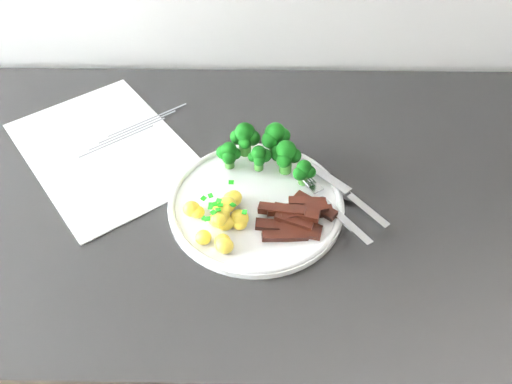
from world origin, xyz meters
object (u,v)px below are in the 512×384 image
at_px(counter, 246,341).
at_px(plate, 256,203).
at_px(knife, 353,200).
at_px(broccoli, 266,148).
at_px(potatoes, 223,215).
at_px(recipe_paper, 105,150).
at_px(fork, 333,208).
at_px(beef_strips, 296,217).

bearing_deg(counter, plate, -56.88).
bearing_deg(counter, knife, -9.06).
distance_m(broccoli, potatoes, 0.13).
relative_size(recipe_paper, plate, 1.53).
height_order(broccoli, knife, broccoli).
relative_size(recipe_paper, broccoli, 2.63).
bearing_deg(potatoes, counter, 71.79).
height_order(counter, fork, fork).
relative_size(broccoli, knife, 1.07).
height_order(counter, broccoli, broccoli).
bearing_deg(potatoes, knife, 13.56).
height_order(recipe_paper, potatoes, potatoes).
xyz_separation_m(broccoli, knife, (0.12, -0.07, -0.04)).
distance_m(plate, potatoes, 0.06).
xyz_separation_m(counter, knife, (0.16, -0.03, 0.46)).
distance_m(recipe_paper, beef_strips, 0.33).
bearing_deg(counter, recipe_paper, 159.14).
distance_m(broccoli, fork, 0.13).
height_order(broccoli, beef_strips, broccoli).
bearing_deg(fork, potatoes, -172.74).
distance_m(beef_strips, fork, 0.05).
height_order(plate, knife, knife).
height_order(counter, recipe_paper, recipe_paper).
height_order(counter, plate, plate).
relative_size(potatoes, beef_strips, 0.95).
height_order(beef_strips, fork, beef_strips).
bearing_deg(plate, knife, 3.10).
bearing_deg(plate, broccoli, 80.18).
bearing_deg(fork, plate, 170.83).
bearing_deg(recipe_paper, broccoli, -9.26).
relative_size(counter, knife, 17.80).
height_order(potatoes, beef_strips, potatoes).
relative_size(broccoli, beef_strips, 1.27).
relative_size(recipe_paper, knife, 2.80).
xyz_separation_m(plate, knife, (0.14, 0.01, 0.00)).
bearing_deg(knife, plate, -176.90).
distance_m(beef_strips, knife, 0.09).
height_order(plate, beef_strips, beef_strips).
bearing_deg(broccoli, knife, -28.24).
bearing_deg(recipe_paper, potatoes, -38.06).
relative_size(fork, knife, 1.07).
distance_m(counter, potatoes, 0.48).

